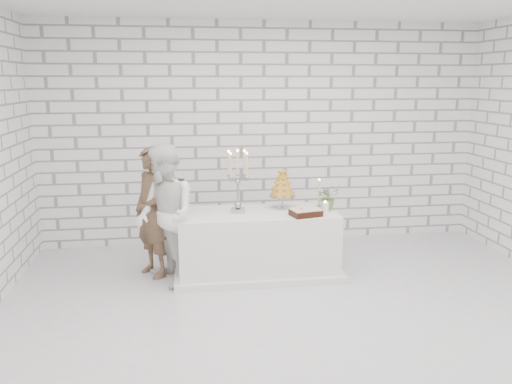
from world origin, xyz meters
The scene contains 12 objects.
ground centered at (0.00, 0.00, 0.00)m, with size 6.00×5.00×0.01m, color silver.
wall_back centered at (0.00, 2.50, 1.50)m, with size 6.00×0.01×3.00m, color white.
wall_front centered at (0.00, -2.50, 1.50)m, with size 6.00×0.01×3.00m, color white.
cake_table centered at (-0.28, 1.19, 0.38)m, with size 1.80×0.80×0.75m, color white.
groom centered at (-1.47, 1.34, 0.75)m, with size 0.55×0.36×1.51m, color #523825.
bride centered at (-1.32, 1.04, 0.78)m, with size 0.76×0.59×1.57m, color white.
candelabra centered at (-0.50, 1.22, 1.11)m, with size 0.29×0.29×0.72m, color #9899A2, non-canonical shape.
croquembouche centered at (0.04, 1.33, 0.99)m, with size 0.31×0.31×0.48m, color #9B6C1F, non-canonical shape.
chocolate_cake centered at (0.23, 0.95, 0.79)m, with size 0.32×0.23×0.08m, color black.
pillar_candle centered at (0.48, 1.05, 0.81)m, with size 0.08×0.08×0.12m, color white.
extra_taper centered at (0.48, 1.34, 0.91)m, with size 0.06×0.06×0.32m, color beige.
flowers centered at (0.56, 1.21, 0.90)m, with size 0.27×0.23×0.29m, color #607E47.
Camera 1 is at (-1.11, -4.52, 2.23)m, focal length 36.54 mm.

